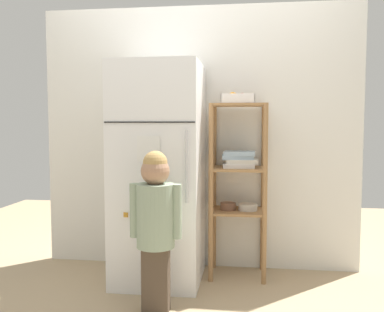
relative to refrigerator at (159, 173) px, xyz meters
The scene contains 6 objects.
ground_plane 0.85m from the refrigerator, ahead, with size 6.00×6.00×0.00m, color tan.
kitchen_wall_back 0.50m from the refrigerator, 53.93° to the left, with size 2.58×0.03×2.12m, color silver.
refrigerator is the anchor object (origin of this frame).
child_standing 0.59m from the refrigerator, 80.57° to the right, with size 0.33×0.24×1.01m.
pantry_shelf_unit 0.61m from the refrigerator, 14.60° to the left, with size 0.43×0.35×1.33m.
fruit_bin 0.81m from the refrigerator, 12.50° to the left, with size 0.25×0.16×0.08m.
Camera 1 is at (0.39, -3.04, 1.18)m, focal length 39.36 mm.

